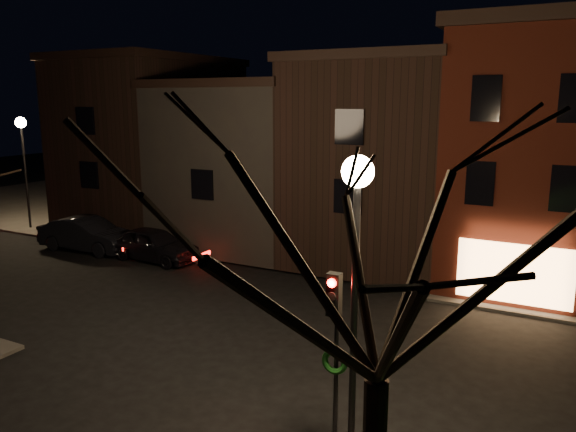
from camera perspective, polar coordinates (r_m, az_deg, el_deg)
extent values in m
plane|color=black|center=(19.86, -4.21, -10.73)|extent=(120.00, 120.00, 0.00)
cube|color=#2D2B28|center=(46.97, -12.11, 2.25)|extent=(30.00, 30.00, 0.12)
cube|color=#49160D|center=(25.22, 23.63, 5.16)|extent=(6.00, 8.00, 10.00)
cube|color=black|center=(25.26, 24.64, 17.06)|extent=(6.50, 8.50, 0.50)
cube|color=#FBB771|center=(21.94, 22.00, -5.45)|extent=(4.00, 0.12, 2.20)
cube|color=black|center=(27.48, 10.05, 5.37)|extent=(7.00, 10.00, 9.00)
cube|color=black|center=(27.38, 10.42, 15.19)|extent=(7.30, 10.30, 0.40)
cube|color=black|center=(30.51, -3.10, 5.20)|extent=(7.50, 10.00, 8.00)
cube|color=black|center=(30.33, -3.19, 13.11)|extent=(7.80, 10.30, 0.40)
cube|color=black|center=(34.70, -13.53, 6.93)|extent=(7.00, 10.00, 9.50)
cube|color=black|center=(34.67, -13.94, 15.10)|extent=(7.30, 10.30, 0.40)
cylinder|color=black|center=(11.12, 6.69, -11.97)|extent=(0.14, 0.14, 6.00)
sphere|color=#FFD18C|center=(10.27, 7.11, 4.51)|extent=(0.60, 0.60, 0.60)
cylinder|color=black|center=(36.34, -25.08, 3.58)|extent=(0.14, 0.14, 6.00)
sphere|color=#FFD18C|center=(36.09, -25.52, 8.57)|extent=(0.60, 0.60, 0.60)
cylinder|color=black|center=(12.25, 4.92, -14.77)|extent=(0.10, 0.10, 4.00)
cube|color=black|center=(11.46, 4.70, -7.96)|extent=(0.28, 0.22, 0.90)
cylinder|color=#FF0C07|center=(11.27, 4.49, -6.80)|extent=(0.18, 0.06, 0.18)
cylinder|color=black|center=(11.36, 4.46, -8.14)|extent=(0.18, 0.06, 0.18)
cylinder|color=black|center=(11.46, 4.44, -9.46)|extent=(0.18, 0.06, 0.18)
torus|color=#0C380F|center=(12.13, 4.75, -14.52)|extent=(0.58, 0.14, 0.58)
sphere|color=#990C0C|center=(12.01, 4.73, -13.61)|extent=(0.12, 0.12, 0.12)
imported|color=black|center=(27.63, -13.45, -2.81)|extent=(4.75, 2.08, 1.59)
imported|color=black|center=(30.31, -19.71, -1.78)|extent=(5.29, 2.10, 1.71)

